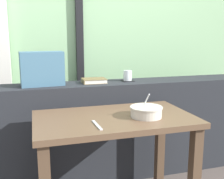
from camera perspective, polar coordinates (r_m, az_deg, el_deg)
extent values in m
cube|color=#8EBC89|center=(2.82, -5.91, 15.20)|extent=(4.80, 0.08, 2.80)
cube|color=black|center=(2.73, -6.91, 13.21)|extent=(0.07, 0.05, 2.60)
cube|color=#23262B|center=(2.31, -2.43, -8.72)|extent=(2.80, 0.32, 0.83)
cube|color=brown|center=(1.83, 17.00, -17.52)|extent=(0.06, 0.06, 0.67)
cube|color=brown|center=(2.00, -14.47, -14.80)|extent=(0.06, 0.06, 0.67)
cube|color=brown|center=(2.20, 10.06, -12.13)|extent=(0.06, 0.06, 0.67)
cube|color=brown|center=(1.71, 0.45, -6.22)|extent=(0.99, 0.58, 0.03)
cube|color=black|center=(2.30, 3.30, 1.87)|extent=(0.10, 0.10, 0.00)
cylinder|color=white|center=(2.29, 3.31, 3.00)|extent=(0.07, 0.07, 0.09)
cylinder|color=orange|center=(2.29, 3.31, 2.63)|extent=(0.06, 0.06, 0.05)
cube|color=brown|center=(2.21, -3.76, 1.49)|extent=(0.19, 0.16, 0.00)
cube|color=silver|center=(2.21, -3.77, 1.88)|extent=(0.18, 0.16, 0.03)
cube|color=brown|center=(2.21, -3.78, 2.28)|extent=(0.19, 0.16, 0.00)
cube|color=brown|center=(2.19, -6.19, 1.77)|extent=(0.01, 0.16, 0.03)
cube|color=#426B84|center=(2.13, -14.55, 4.26)|extent=(0.33, 0.17, 0.26)
cylinder|color=beige|center=(1.70, 7.24, -4.69)|extent=(0.19, 0.19, 0.07)
cylinder|color=beige|center=(1.69, 7.26, -3.75)|extent=(0.20, 0.20, 0.01)
cylinder|color=tan|center=(1.70, 7.23, -4.93)|extent=(0.17, 0.17, 0.04)
cylinder|color=silver|center=(1.71, 7.01, -2.81)|extent=(0.01, 0.11, 0.14)
ellipsoid|color=silver|center=(1.74, 6.72, -4.07)|extent=(0.03, 0.05, 0.01)
cube|color=silver|center=(1.53, -3.19, -7.52)|extent=(0.02, 0.17, 0.01)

